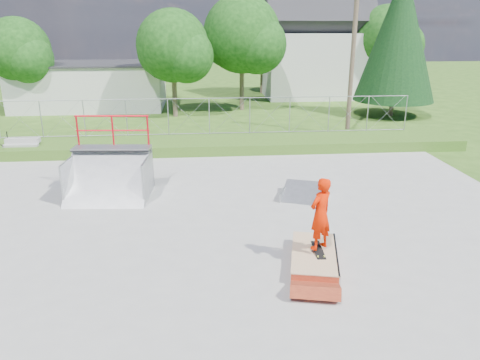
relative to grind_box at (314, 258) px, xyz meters
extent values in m
plane|color=#2F5117|center=(-2.25, 2.02, -0.17)|extent=(120.00, 120.00, 0.00)
cube|color=gray|center=(-2.25, 2.02, -0.15)|extent=(20.00, 16.00, 0.04)
cube|color=#2F5117|center=(-2.25, 11.52, 0.08)|extent=(24.00, 3.00, 0.50)
cube|color=maroon|center=(0.00, 0.00, -0.01)|extent=(1.57, 2.45, 0.32)
cube|color=tan|center=(0.00, 0.00, 0.16)|extent=(1.59, 2.48, 0.02)
cube|color=black|center=(0.09, -0.02, 0.21)|extent=(0.23, 0.80, 0.13)
imported|color=red|center=(0.09, -0.02, 1.13)|extent=(0.80, 0.74, 1.83)
cube|color=silver|center=(-10.25, 24.02, 1.33)|extent=(10.00, 6.00, 3.00)
cube|color=silver|center=(6.75, 28.02, 2.33)|extent=(8.00, 6.00, 5.00)
cube|color=#28282C|center=(6.75, 28.02, 5.73)|extent=(8.40, 6.08, 6.08)
cylinder|color=brown|center=(5.25, 14.02, 3.83)|extent=(0.24, 0.24, 8.00)
cylinder|color=brown|center=(-4.25, 20.02, 1.05)|extent=(0.30, 0.30, 2.45)
sphere|color=#10370F|center=(-4.25, 20.02, 4.24)|extent=(4.48, 4.48, 4.48)
sphere|color=#10370F|center=(-3.41, 19.46, 3.68)|extent=(3.36, 3.36, 3.36)
cylinder|color=brown|center=(0.25, 22.02, 1.23)|extent=(0.30, 0.30, 2.80)
sphere|color=#10370F|center=(0.25, 22.02, 4.87)|extent=(5.12, 5.12, 5.12)
sphere|color=#10370F|center=(1.21, 21.38, 4.23)|extent=(3.84, 3.84, 3.84)
cylinder|color=brown|center=(-14.25, 22.02, 0.97)|extent=(0.30, 0.30, 2.27)
sphere|color=#10370F|center=(-14.25, 22.02, 3.92)|extent=(4.16, 4.16, 4.16)
sphere|color=#10370F|center=(-13.47, 21.50, 3.40)|extent=(3.12, 3.12, 3.12)
cylinder|color=brown|center=(11.75, 26.02, 1.14)|extent=(0.30, 0.30, 2.62)
sphere|color=#10370F|center=(11.75, 26.02, 4.55)|extent=(4.80, 4.80, 4.80)
sphere|color=#10370F|center=(12.65, 25.42, 3.95)|extent=(3.60, 3.60, 3.60)
cylinder|color=brown|center=(2.75, 30.02, 0.88)|extent=(0.30, 0.30, 2.10)
sphere|color=#10370F|center=(2.75, 30.02, 3.61)|extent=(3.84, 3.84, 3.84)
sphere|color=#10370F|center=(3.47, 29.54, 3.13)|extent=(2.88, 2.88, 2.88)
cylinder|color=brown|center=(9.75, 19.02, 0.43)|extent=(0.28, 0.28, 1.20)
cone|color=black|center=(9.75, 19.02, 4.88)|extent=(5.04, 5.04, 8.10)
camera|label=1|loc=(-2.79, -10.25, 5.59)|focal=35.00mm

